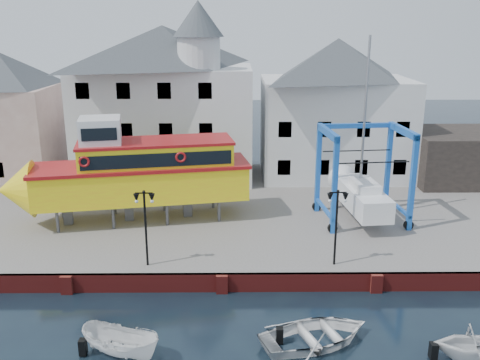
{
  "coord_description": "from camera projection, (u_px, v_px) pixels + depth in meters",
  "views": [
    {
      "loc": [
        0.7,
        -24.93,
        13.56
      ],
      "look_at": [
        1.0,
        7.0,
        4.0
      ],
      "focal_mm": 40.0,
      "sensor_mm": 36.0,
      "label": 1
    }
  ],
  "objects": [
    {
      "name": "lamp_post_left",
      "position": [
        145.0,
        209.0,
        27.68
      ],
      "size": [
        1.12,
        0.32,
        4.2
      ],
      "color": "black",
      "rests_on": "hardstanding"
    },
    {
      "name": "building_pink",
      "position": [
        4.0,
        116.0,
        43.08
      ],
      "size": [
        8.0,
        7.0,
        10.3
      ],
      "color": "tan",
      "rests_on": "hardstanding"
    },
    {
      "name": "tour_boat",
      "position": [
        127.0,
        173.0,
        34.16
      ],
      "size": [
        16.07,
        6.5,
        6.82
      ],
      "rotation": [
        0.0,
        0.0,
        0.18
      ],
      "color": "#59595E",
      "rests_on": "hardstanding"
    },
    {
      "name": "motorboat_c",
      "position": [
        471.0,
        359.0,
        22.3
      ],
      "size": [
        3.36,
        2.94,
        1.69
      ],
      "primitive_type": "imported",
      "rotation": [
        0.0,
        0.0,
        1.52
      ],
      "color": "white",
      "rests_on": "ground"
    },
    {
      "name": "building_white_main",
      "position": [
        166.0,
        100.0,
        43.24
      ],
      "size": [
        14.0,
        8.3,
        14.0
      ],
      "color": "silver",
      "rests_on": "hardstanding"
    },
    {
      "name": "hardstanding",
      "position": [
        225.0,
        211.0,
        38.16
      ],
      "size": [
        44.0,
        22.0,
        1.0
      ],
      "primitive_type": "cube",
      "color": "#5F5A55",
      "rests_on": "ground"
    },
    {
      "name": "motorboat_b",
      "position": [
        316.0,
        343.0,
        23.41
      ],
      "size": [
        5.9,
        5.04,
        1.03
      ],
      "primitive_type": "imported",
      "rotation": [
        0.0,
        0.0,
        1.91
      ],
      "color": "white",
      "rests_on": "ground"
    },
    {
      "name": "shed_dark",
      "position": [
        460.0,
        156.0,
        43.36
      ],
      "size": [
        8.0,
        7.0,
        4.0
      ],
      "primitive_type": "cube",
      "color": "black",
      "rests_on": "hardstanding"
    },
    {
      "name": "motorboat_a",
      "position": [
        122.0,
        355.0,
        22.56
      ],
      "size": [
        3.97,
        2.75,
        1.44
      ],
      "primitive_type": "imported",
      "rotation": [
        0.0,
        0.0,
        1.16
      ],
      "color": "white",
      "rests_on": "ground"
    },
    {
      "name": "lamp_post_right",
      "position": [
        337.0,
        208.0,
        27.77
      ],
      "size": [
        1.12,
        0.32,
        4.2
      ],
      "color": "black",
      "rests_on": "hardstanding"
    },
    {
      "name": "building_white_right",
      "position": [
        335.0,
        108.0,
        44.15
      ],
      "size": [
        12.0,
        8.0,
        11.2
      ],
      "color": "silver",
      "rests_on": "hardstanding"
    },
    {
      "name": "travel_lift",
      "position": [
        358.0,
        188.0,
        35.18
      ],
      "size": [
        5.86,
        7.91,
        11.72
      ],
      "rotation": [
        0.0,
        0.0,
        0.1
      ],
      "color": "blue",
      "rests_on": "hardstanding"
    },
    {
      "name": "quay_wall",
      "position": [
        222.0,
        283.0,
        27.72
      ],
      "size": [
        44.0,
        0.47,
        1.0
      ],
      "color": "maroon",
      "rests_on": "ground"
    },
    {
      "name": "ground",
      "position": [
        222.0,
        292.0,
        27.77
      ],
      "size": [
        140.0,
        140.0,
        0.0
      ],
      "primitive_type": "plane",
      "color": "black",
      "rests_on": "ground"
    }
  ]
}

